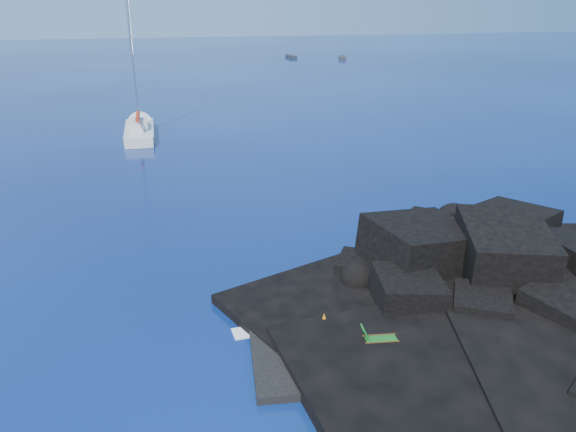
# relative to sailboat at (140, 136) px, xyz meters

# --- Properties ---
(ground) EXTENTS (400.00, 400.00, 0.00)m
(ground) POSITION_rel_sailboat_xyz_m (4.70, -42.33, 0.00)
(ground) COLOR #030B37
(ground) RESTS_ON ground
(headland) EXTENTS (24.00, 24.00, 3.60)m
(headland) POSITION_rel_sailboat_xyz_m (17.70, -39.33, 0.00)
(headland) COLOR black
(headland) RESTS_ON ground
(beach) EXTENTS (9.08, 6.86, 0.70)m
(beach) POSITION_rel_sailboat_xyz_m (9.20, -41.83, 0.00)
(beach) COLOR black
(beach) RESTS_ON ground
(surf_foam) EXTENTS (10.00, 8.00, 0.06)m
(surf_foam) POSITION_rel_sailboat_xyz_m (9.70, -37.33, 0.00)
(surf_foam) COLOR white
(surf_foam) RESTS_ON ground
(sailboat) EXTENTS (2.97, 13.95, 14.62)m
(sailboat) POSITION_rel_sailboat_xyz_m (0.00, 0.00, 0.00)
(sailboat) COLOR silver
(sailboat) RESTS_ON ground
(deck_chair) EXTENTS (1.53, 0.82, 1.01)m
(deck_chair) POSITION_rel_sailboat_xyz_m (10.23, -42.26, 0.85)
(deck_chair) COLOR #17681D
(deck_chair) RESTS_ON beach
(towel) EXTENTS (1.85, 1.57, 0.04)m
(towel) POSITION_rel_sailboat_xyz_m (7.22, -41.81, 0.37)
(towel) COLOR silver
(towel) RESTS_ON beach
(sunbather) EXTENTS (1.57, 1.19, 0.22)m
(sunbather) POSITION_rel_sailboat_xyz_m (7.22, -41.81, 0.51)
(sunbather) COLOR tan
(sunbather) RESTS_ON towel
(marker_cone) EXTENTS (0.45, 0.45, 0.52)m
(marker_cone) POSITION_rel_sailboat_xyz_m (8.41, -40.20, 0.61)
(marker_cone) COLOR orange
(marker_cone) RESTS_ON beach
(distant_boat_a) EXTENTS (1.84, 4.81, 0.63)m
(distant_boat_a) POSITION_rel_sailboat_xyz_m (34.77, 76.63, 0.00)
(distant_boat_a) COLOR #242429
(distant_boat_a) RESTS_ON ground
(distant_boat_b) EXTENTS (2.91, 5.33, 0.68)m
(distant_boat_b) POSITION_rel_sailboat_xyz_m (46.03, 71.17, 0.00)
(distant_boat_b) COLOR #27272C
(distant_boat_b) RESTS_ON ground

